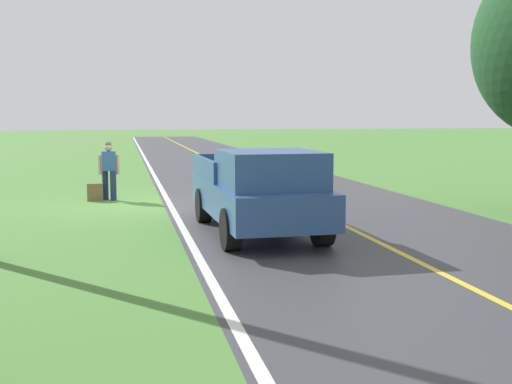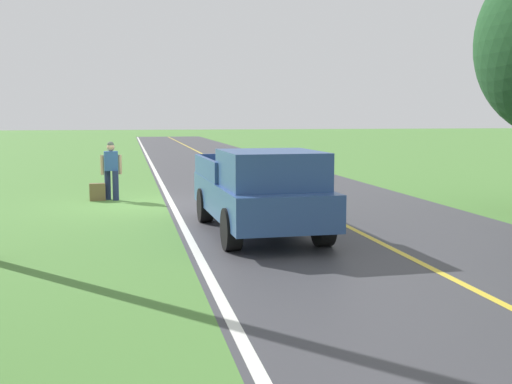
# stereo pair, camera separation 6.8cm
# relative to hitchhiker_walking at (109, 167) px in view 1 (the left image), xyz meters

# --- Properties ---
(ground_plane) EXTENTS (200.00, 200.00, 0.00)m
(ground_plane) POSITION_rel_hitchhiker_walking_xyz_m (-0.90, 1.13, -0.98)
(ground_plane) COLOR #4C7F38
(road_surface) EXTENTS (7.68, 120.00, 0.00)m
(road_surface) POSITION_rel_hitchhiker_walking_xyz_m (-5.36, 1.13, -0.98)
(road_surface) COLOR #3D3D42
(road_surface) RESTS_ON ground
(lane_edge_line) EXTENTS (0.16, 117.60, 0.00)m
(lane_edge_line) POSITION_rel_hitchhiker_walking_xyz_m (-1.69, 1.13, -0.98)
(lane_edge_line) COLOR silver
(lane_edge_line) RESTS_ON ground
(lane_centre_line) EXTENTS (0.14, 117.60, 0.00)m
(lane_centre_line) POSITION_rel_hitchhiker_walking_xyz_m (-5.36, 1.13, -0.98)
(lane_centre_line) COLOR gold
(lane_centre_line) RESTS_ON ground
(hitchhiker_walking) EXTENTS (0.62, 0.51, 1.75)m
(hitchhiker_walking) POSITION_rel_hitchhiker_walking_xyz_m (0.00, 0.00, 0.00)
(hitchhiker_walking) COLOR navy
(hitchhiker_walking) RESTS_ON ground
(suitcase_carried) EXTENTS (0.47, 0.23, 0.52)m
(suitcase_carried) POSITION_rel_hitchhiker_walking_xyz_m (0.41, 0.11, -0.72)
(suitcase_carried) COLOR brown
(suitcase_carried) RESTS_ON ground
(pickup_truck_passing) EXTENTS (2.21, 5.45, 1.82)m
(pickup_truck_passing) POSITION_rel_hitchhiker_walking_xyz_m (-3.22, 6.36, -0.01)
(pickup_truck_passing) COLOR #2D4C84
(pickup_truck_passing) RESTS_ON ground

